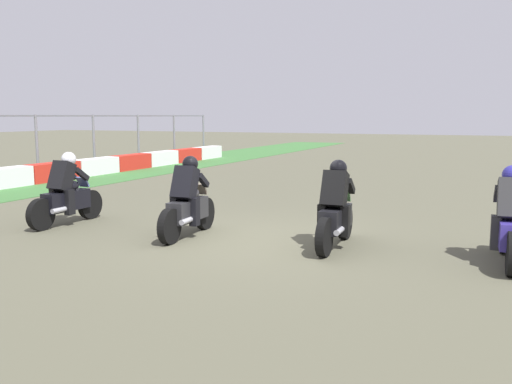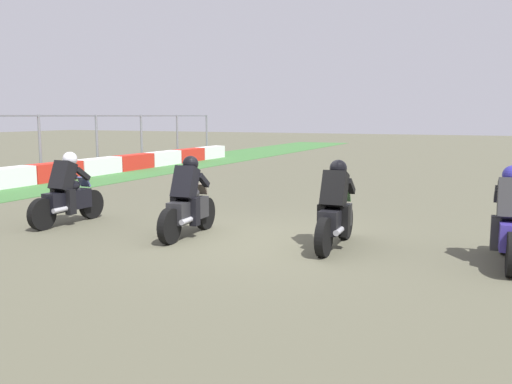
{
  "view_description": "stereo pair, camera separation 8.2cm",
  "coord_description": "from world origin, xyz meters",
  "px_view_note": "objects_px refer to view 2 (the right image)",
  "views": [
    {
      "loc": [
        -8.95,
        -4.01,
        2.25
      ],
      "look_at": [
        -0.04,
        -0.07,
        0.9
      ],
      "focal_mm": 38.58,
      "sensor_mm": 36.0,
      "label": 1
    },
    {
      "loc": [
        -8.91,
        -4.09,
        2.25
      ],
      "look_at": [
        -0.04,
        -0.07,
        0.9
      ],
      "focal_mm": 38.58,
      "sensor_mm": 36.0,
      "label": 2
    }
  ],
  "objects_px": {
    "rider_lane_d": "(67,195)",
    "rider_lane_b": "(336,212)",
    "rider_lane_a": "(510,224)",
    "rider_lane_c": "(188,203)"
  },
  "relations": [
    {
      "from": "rider_lane_d",
      "to": "rider_lane_b",
      "type": "bearing_deg",
      "value": -85.69
    },
    {
      "from": "rider_lane_a",
      "to": "rider_lane_c",
      "type": "distance_m",
      "value": 5.5
    },
    {
      "from": "rider_lane_a",
      "to": "rider_lane_c",
      "type": "height_order",
      "value": "same"
    },
    {
      "from": "rider_lane_a",
      "to": "rider_lane_b",
      "type": "distance_m",
      "value": 2.72
    },
    {
      "from": "rider_lane_c",
      "to": "rider_lane_d",
      "type": "distance_m",
      "value": 2.91
    },
    {
      "from": "rider_lane_c",
      "to": "rider_lane_d",
      "type": "xyz_separation_m",
      "value": [
        -0.03,
        2.91,
        0.0
      ]
    },
    {
      "from": "rider_lane_b",
      "to": "rider_lane_d",
      "type": "xyz_separation_m",
      "value": [
        -0.3,
        5.69,
        0.0
      ]
    },
    {
      "from": "rider_lane_a",
      "to": "rider_lane_b",
      "type": "relative_size",
      "value": 1.0
    },
    {
      "from": "rider_lane_b",
      "to": "rider_lane_c",
      "type": "height_order",
      "value": "same"
    },
    {
      "from": "rider_lane_b",
      "to": "rider_lane_c",
      "type": "xyz_separation_m",
      "value": [
        -0.27,
        2.77,
        0.0
      ]
    }
  ]
}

